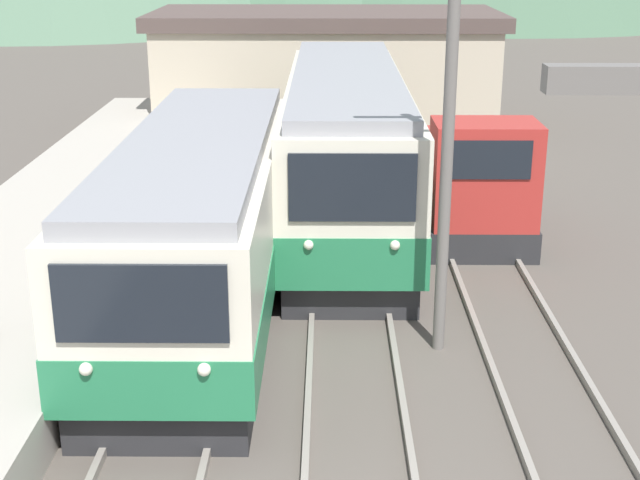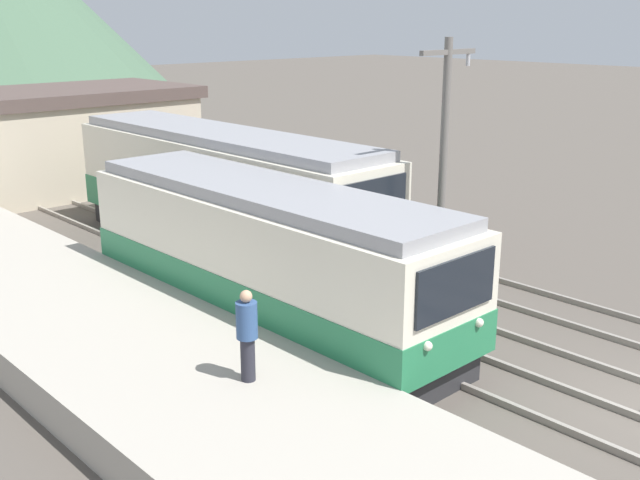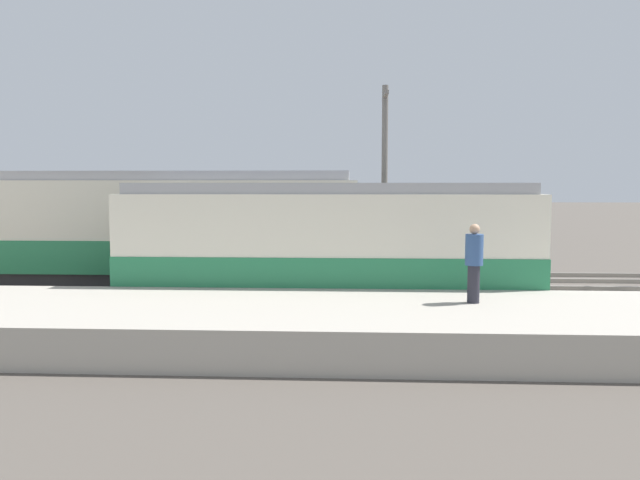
# 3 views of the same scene
# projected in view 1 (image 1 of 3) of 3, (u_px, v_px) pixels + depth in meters

# --- Properties ---
(commuter_train_left) EXTENTS (2.84, 10.87, 3.40)m
(commuter_train_left) POSITION_uv_depth(u_px,v_px,m) (201.00, 230.00, 16.62)
(commuter_train_left) COLOR #28282B
(commuter_train_left) RESTS_ON ground
(commuter_train_center) EXTENTS (2.84, 12.74, 3.76)m
(commuter_train_center) POSITION_uv_depth(u_px,v_px,m) (345.00, 154.00, 21.76)
(commuter_train_center) COLOR #28282B
(commuter_train_center) RESTS_ON ground
(shunting_locomotive) EXTENTS (2.40, 4.89, 3.00)m
(shunting_locomotive) POSITION_uv_depth(u_px,v_px,m) (473.00, 185.00, 21.03)
(shunting_locomotive) COLOR #28282B
(shunting_locomotive) RESTS_ON ground
(catenary_mast_mid) EXTENTS (2.00, 0.20, 6.58)m
(catenary_mast_mid) POSITION_uv_depth(u_px,v_px,m) (448.00, 145.00, 14.34)
(catenary_mast_mid) COLOR slate
(catenary_mast_mid) RESTS_ON ground
(station_building) EXTENTS (12.60, 6.30, 4.19)m
(station_building) POSITION_uv_depth(u_px,v_px,m) (326.00, 68.00, 33.04)
(station_building) COLOR beige
(station_building) RESTS_ON ground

